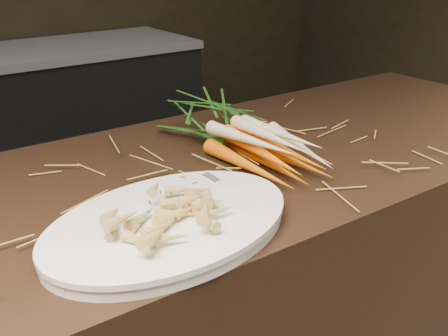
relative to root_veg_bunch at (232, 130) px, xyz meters
name	(u,v)px	position (x,y,z in m)	size (l,w,h in m)	color
back_counter	(23,133)	(0.03, 1.83, -0.53)	(1.82, 0.62, 0.84)	black
straw_bedding	(140,181)	(-0.27, -0.05, -0.04)	(1.40, 0.60, 0.02)	olive
root_veg_bunch	(232,130)	(0.00, 0.00, 0.00)	(0.19, 0.53, 0.10)	#DE5200
serving_platter	(170,226)	(-0.32, -0.25, -0.03)	(0.45, 0.30, 0.02)	white
roasted_veg_heap	(169,206)	(-0.32, -0.25, 0.00)	(0.22, 0.16, 0.05)	#B58C44
serving_fork	(244,193)	(-0.16, -0.24, -0.02)	(0.02, 0.17, 0.00)	silver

